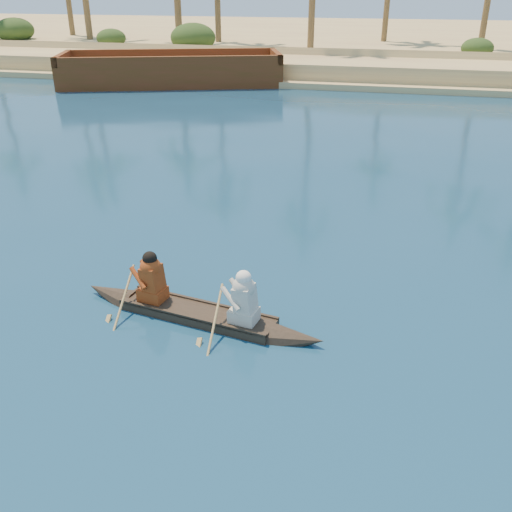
% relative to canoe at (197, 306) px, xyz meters
% --- Properties ---
extents(ground, '(160.00, 160.00, 0.00)m').
position_rel_canoe_xyz_m(ground, '(1.36, 4.00, -0.27)').
color(ground, '#0B2B48').
rests_on(ground, ground).
extents(sandy_embankment, '(150.00, 51.00, 1.50)m').
position_rel_canoe_xyz_m(sandy_embankment, '(1.36, 50.89, 0.26)').
color(sandy_embankment, '#D4BD77').
rests_on(sandy_embankment, ground).
extents(shrub_cluster, '(100.00, 6.00, 2.40)m').
position_rel_canoe_xyz_m(shrub_cluster, '(1.36, 35.50, 0.93)').
color(shrub_cluster, '#243C15').
rests_on(shrub_cluster, ground).
extents(canoe, '(5.13, 1.55, 1.40)m').
position_rel_canoe_xyz_m(canoe, '(0.00, 0.00, 0.00)').
color(canoe, '#33251B').
rests_on(canoe, ground).
extents(barge_mid, '(14.23, 8.67, 2.25)m').
position_rel_canoe_xyz_m(barge_mid, '(-10.64, 26.00, 0.52)').
color(barge_mid, maroon).
rests_on(barge_mid, ground).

